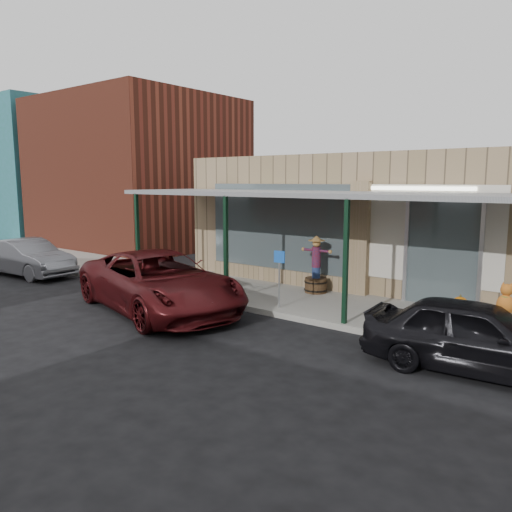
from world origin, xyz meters
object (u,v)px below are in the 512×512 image
Objects in this scene: barrel_pumpkin at (459,315)px; car_grey at (27,258)px; parked_sedan at (477,336)px; handicap_sign at (279,271)px; barrel_scarecrow at (316,273)px; car_maroon at (159,282)px.

car_grey reaches higher than barrel_pumpkin.
barrel_pumpkin is 0.18× the size of parked_sedan.
parked_sedan is at bearing -67.78° from barrel_pumpkin.
handicap_sign is 0.37× the size of parked_sedan.
barrel_scarecrow reaches higher than car_grey.
barrel_pumpkin is 0.13× the size of car_maroon.
handicap_sign is 0.37× the size of car_grey.
parked_sedan is 0.72× the size of car_maroon.
car_maroon is 7.51m from car_grey.
car_grey is (-14.28, -2.46, 0.25)m from barrel_pumpkin.
barrel_scarecrow reaches higher than car_maroon.
parked_sedan is 7.73m from car_maroon.
handicap_sign is at bearing 72.49° from parked_sedan.
barrel_scarecrow is 0.41× the size of parked_sedan.
car_maroon is at bearing 89.88° from parked_sedan.
handicap_sign is at bearing -86.30° from car_grey.
car_maroon reaches higher than barrel_pumpkin.
car_grey is (-9.93, -3.47, -0.05)m from barrel_scarecrow.
parked_sedan is at bearing -93.31° from car_grey.
car_grey is (-10.09, -1.38, -0.44)m from handicap_sign.
parked_sedan reaches higher than car_grey.
parked_sedan is 15.20m from car_grey.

